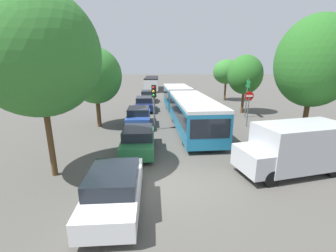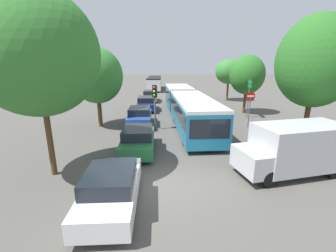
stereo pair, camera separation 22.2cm
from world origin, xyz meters
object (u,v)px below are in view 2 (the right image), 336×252
(tree_right_mid, at_px, (247,75))
(city_bus_rear, at_px, (155,82))
(queued_car_tan, at_px, (150,96))
(traffic_light, at_px, (155,97))
(queued_car_blue, at_px, (140,116))
(tree_right_far, at_px, (229,72))
(tree_left_mid, at_px, (96,77))
(direction_sign_post, at_px, (249,90))
(tree_right_near, at_px, (316,62))
(queued_car_white, at_px, (112,188))
(white_van, at_px, (295,148))
(queued_car_navy, at_px, (146,104))
(articulated_bus, at_px, (186,104))
(no_entry_sign, at_px, (250,104))
(queued_car_green, at_px, (138,140))
(tree_left_near, at_px, (37,54))

(tree_right_mid, bearing_deg, city_bus_rear, 114.38)
(queued_car_tan, relative_size, traffic_light, 1.25)
(queued_car_blue, xyz_separation_m, tree_right_far, (10.68, 12.54, 3.09))
(tree_left_mid, bearing_deg, direction_sign_post, 11.60)
(tree_right_near, height_order, tree_right_mid, tree_right_near)
(direction_sign_post, bearing_deg, queued_car_white, 60.69)
(queued_car_tan, distance_m, white_van, 22.11)
(white_van, xyz_separation_m, tree_right_far, (2.77, 21.13, 2.60))
(queued_car_navy, bearing_deg, traffic_light, -172.23)
(articulated_bus, bearing_deg, tree_right_mid, 109.97)
(traffic_light, height_order, no_entry_sign, traffic_light)
(articulated_bus, distance_m, queued_car_blue, 4.42)
(queued_car_white, relative_size, tree_right_mid, 0.73)
(traffic_light, height_order, tree_right_far, tree_right_far)
(tree_right_far, bearing_deg, queued_car_navy, -148.43)
(queued_car_white, relative_size, direction_sign_post, 1.17)
(queued_car_green, bearing_deg, queued_car_white, 174.18)
(no_entry_sign, relative_size, tree_right_mid, 0.49)
(no_entry_sign, xyz_separation_m, tree_left_near, (-11.81, -7.74, 3.41))
(tree_left_mid, bearing_deg, tree_left_near, -88.96)
(city_bus_rear, height_order, direction_sign_post, direction_sign_post)
(white_van, relative_size, tree_right_mid, 0.92)
(white_van, relative_size, tree_left_mid, 0.86)
(direction_sign_post, bearing_deg, tree_right_near, 100.66)
(city_bus_rear, distance_m, queued_car_blue, 26.43)
(city_bus_rear, relative_size, tree_left_mid, 1.81)
(traffic_light, distance_m, direction_sign_post, 9.25)
(queued_car_green, xyz_separation_m, no_entry_sign, (8.23, 5.10, 1.14))
(city_bus_rear, distance_m, queued_car_tan, 14.33)
(articulated_bus, distance_m, tree_left_near, 13.06)
(city_bus_rear, relative_size, queued_car_tan, 2.62)
(tree_right_mid, distance_m, tree_right_far, 8.09)
(queued_car_green, xyz_separation_m, tree_left_near, (-3.58, -2.64, 4.55))
(queued_car_navy, height_order, white_van, white_van)
(articulated_bus, xyz_separation_m, queued_car_green, (-3.48, -7.65, -0.71))
(no_entry_sign, xyz_separation_m, tree_right_mid, (1.48, 5.20, 1.96))
(queued_car_navy, height_order, tree_right_mid, tree_right_mid)
(tree_right_near, xyz_separation_m, tree_right_mid, (-0.13, 9.83, -1.16))
(queued_car_green, bearing_deg, tree_left_mid, 32.12)
(city_bus_rear, bearing_deg, white_van, -167.72)
(queued_car_white, distance_m, tree_left_near, 6.11)
(tree_left_near, distance_m, tree_right_mid, 18.61)
(direction_sign_post, xyz_separation_m, tree_right_far, (0.92, 10.14, 1.29))
(city_bus_rear, bearing_deg, queued_car_white, 179.74)
(queued_car_tan, relative_size, tree_right_near, 0.57)
(white_van, height_order, direction_sign_post, direction_sign_post)
(tree_left_near, bearing_deg, queued_car_tan, 81.08)
(articulated_bus, relative_size, tree_right_near, 2.25)
(queued_car_navy, height_order, queued_car_tan, queued_car_navy)
(queued_car_green, bearing_deg, tree_right_near, -88.93)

